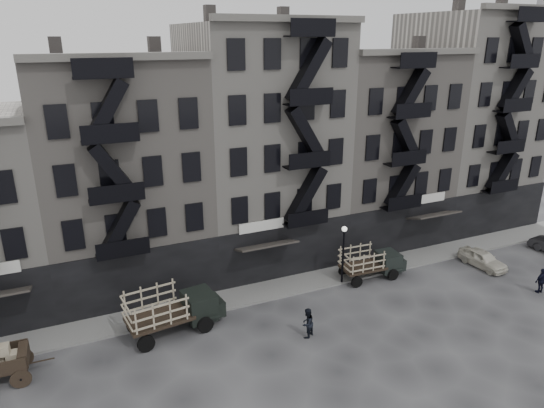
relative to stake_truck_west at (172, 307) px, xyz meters
name	(u,v)px	position (x,y,z in m)	size (l,w,h in m)	color
ground	(322,312)	(8.90, -1.72, -1.59)	(140.00, 140.00, 0.00)	#38383A
sidewalk	(295,284)	(8.90, 2.03, -1.52)	(55.00, 2.50, 0.15)	slate
building_midwest	(122,174)	(-1.10, 8.10, 5.91)	(10.00, 11.35, 16.20)	gray
building_center	(260,146)	(8.90, 8.10, 6.91)	(10.00, 11.35, 18.20)	#ACA79E
building_mideast	(372,147)	(18.90, 8.10, 5.91)	(10.00, 11.35, 16.20)	gray
building_east	(467,121)	(28.90, 8.10, 7.41)	(10.00, 11.35, 19.20)	#ACA79E
lamp_post	(343,247)	(11.90, 0.88, 1.19)	(0.36, 0.36, 4.28)	black
stake_truck_west	(172,307)	(0.00, 0.00, 0.00)	(5.78, 2.88, 2.79)	black
stake_truck_east	(371,260)	(14.26, 0.87, -0.25)	(4.78, 2.15, 2.35)	black
car_east	(483,259)	(22.83, -1.07, -0.96)	(1.49, 3.71, 1.27)	beige
pedestrian_mid	(307,323)	(6.81, -3.64, -0.70)	(0.87, 0.68, 1.79)	black
policeman	(542,281)	(23.37, -5.51, -0.72)	(1.03, 0.43, 1.75)	black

